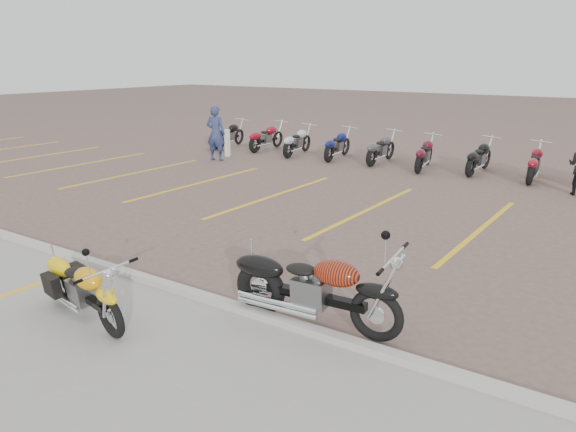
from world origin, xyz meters
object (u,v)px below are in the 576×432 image
object	(u,v)px
person_a	(216,133)
flame_cruiser	(312,291)
yellow_cruiser	(85,290)
bollard	(227,143)

from	to	relation	value
person_a	flame_cruiser	bearing A→B (deg)	122.45
yellow_cruiser	person_a	xyz separation A→B (m)	(-6.89, 10.55, 0.53)
flame_cruiser	person_a	size ratio (longest dim) A/B	1.29
flame_cruiser	bollard	distance (m)	13.86
yellow_cruiser	flame_cruiser	world-z (taller)	flame_cruiser
yellow_cruiser	flame_cruiser	size ratio (longest dim) A/B	0.84
flame_cruiser	bollard	world-z (taller)	bollard
yellow_cruiser	flame_cruiser	xyz separation A→B (m)	(2.69, 1.59, 0.08)
person_a	yellow_cruiser	bearing A→B (deg)	108.69
yellow_cruiser	bollard	size ratio (longest dim) A/B	2.08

